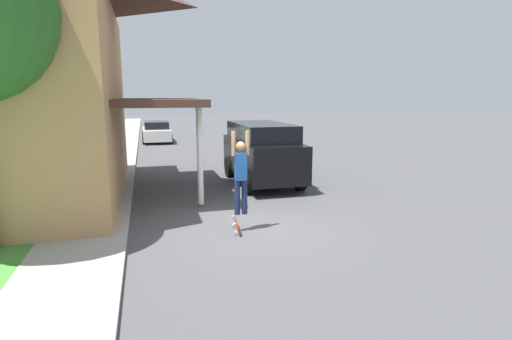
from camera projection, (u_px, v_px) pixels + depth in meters
The scene contains 7 objects.
ground_plane at pixel (247, 227), 9.46m from camera, with size 120.00×120.00×0.00m, color #49494C.
sidewalk at pixel (107, 182), 14.18m from camera, with size 1.80×80.00×0.10m.
suv_parked at pixel (262, 151), 14.08m from camera, with size 2.02×4.56×2.12m.
car_down_street at pixel (157, 132), 26.89m from camera, with size 1.89×4.35×1.38m.
skateboarder at pixel (241, 172), 8.96m from camera, with size 0.41×0.22×1.90m.
skateboard at pixel (236, 224), 9.14m from camera, with size 0.18×0.82×0.26m.
fire_hydrant at pixel (78, 205), 9.78m from camera, with size 0.20×0.20×0.69m.
Camera 1 is at (-2.21, -8.77, 3.08)m, focal length 28.00 mm.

